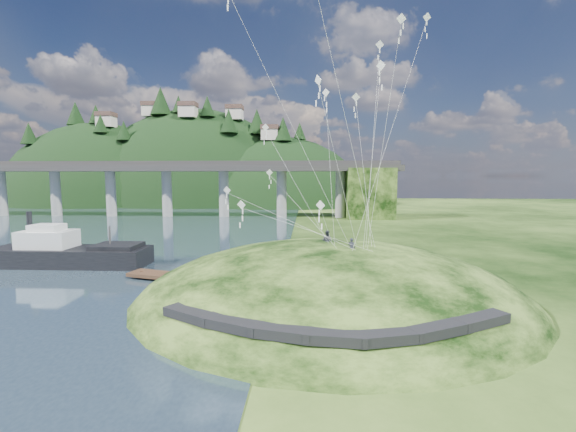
{
  "coord_description": "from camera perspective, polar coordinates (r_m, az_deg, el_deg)",
  "views": [
    {
      "loc": [
        5.95,
        -31.86,
        10.94
      ],
      "look_at": [
        4.0,
        6.0,
        7.0
      ],
      "focal_mm": 24.0,
      "sensor_mm": 36.0,
      "label": 1
    }
  ],
  "objects": [
    {
      "name": "far_ridge",
      "position": [
        162.84,
        -14.78,
        -0.74
      ],
      "size": [
        153.0,
        70.0,
        94.5
      ],
      "color": "black",
      "rests_on": "ground"
    },
    {
      "name": "ground",
      "position": [
        34.21,
        -7.41,
        -12.77
      ],
      "size": [
        320.0,
        320.0,
        0.0
      ],
      "primitive_type": "plane",
      "color": "black",
      "rests_on": "ground"
    },
    {
      "name": "footpath",
      "position": [
        23.87,
        6.62,
        -15.88
      ],
      "size": [
        22.29,
        5.84,
        0.83
      ],
      "color": "black",
      "rests_on": "ground"
    },
    {
      "name": "grass_hill",
      "position": [
        36.13,
        6.21,
        -14.24
      ],
      "size": [
        36.0,
        32.0,
        13.0
      ],
      "color": "black",
      "rests_on": "ground"
    },
    {
      "name": "kite_flyers",
      "position": [
        35.04,
        6.59,
        -2.37
      ],
      "size": [
        2.84,
        4.12,
        1.98
      ],
      "color": "#282A36",
      "rests_on": "ground"
    },
    {
      "name": "wooden_dock",
      "position": [
        41.33,
        -14.0,
        -8.93
      ],
      "size": [
        14.89,
        6.23,
        1.06
      ],
      "color": "#372216",
      "rests_on": "ground"
    },
    {
      "name": "kite_swarm",
      "position": [
        36.74,
        3.79,
        16.65
      ],
      "size": [
        20.95,
        16.53,
        20.74
      ],
      "color": "white",
      "rests_on": "ground"
    },
    {
      "name": "bridge",
      "position": [
        106.96,
        -14.75,
        5.08
      ],
      "size": [
        160.0,
        11.0,
        15.0
      ],
      "color": "#2D2B2B",
      "rests_on": "ground"
    },
    {
      "name": "work_barge",
      "position": [
        54.39,
        -29.98,
        -4.68
      ],
      "size": [
        19.05,
        5.23,
        6.67
      ],
      "color": "black",
      "rests_on": "ground"
    }
  ]
}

